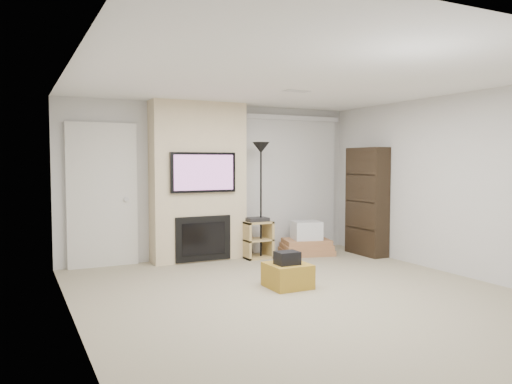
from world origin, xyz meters
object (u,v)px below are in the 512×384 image
av_stand (257,237)px  bookshelf (367,201)px  box_stack (306,242)px  ottoman (288,275)px  floor_lamp (261,167)px

av_stand → bookshelf: bearing=-17.4°
box_stack → bookshelf: bookshelf is taller
av_stand → box_stack: av_stand is taller
ottoman → bookshelf: bookshelf is taller
ottoman → box_stack: bearing=52.0°
ottoman → av_stand: size_ratio=0.76×
box_stack → bookshelf: size_ratio=0.54×
ottoman → box_stack: box_stack is taller
av_stand → box_stack: size_ratio=0.68×
floor_lamp → bookshelf: bearing=-17.3°
ottoman → box_stack: (1.41, 1.80, 0.06)m
ottoman → av_stand: av_stand is taller
ottoman → floor_lamp: floor_lamp is taller
ottoman → box_stack: 2.28m
box_stack → ottoman: bearing=-128.0°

